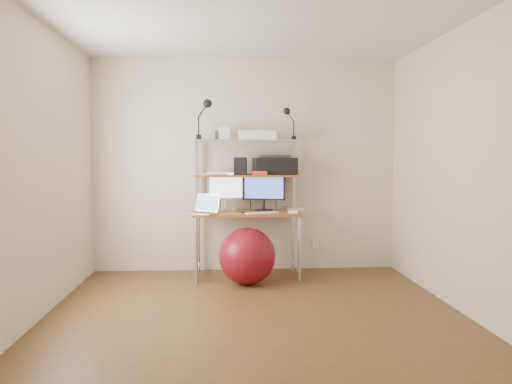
# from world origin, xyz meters

# --- Properties ---
(room) EXTENTS (3.60, 3.60, 3.60)m
(room) POSITION_xyz_m (0.00, 0.00, 1.25)
(room) COLOR brown
(room) RESTS_ON ground
(computer_desk) EXTENTS (1.20, 0.60, 1.57)m
(computer_desk) POSITION_xyz_m (0.00, 1.50, 0.96)
(computer_desk) COLOR #AB5721
(computer_desk) RESTS_ON ground
(desktop) EXTENTS (1.20, 0.60, 0.00)m
(desktop) POSITION_xyz_m (0.00, 1.44, 0.74)
(desktop) COLOR #AB5721
(desktop) RESTS_ON computer_desk
(mid_shelf) EXTENTS (1.18, 0.34, 0.00)m
(mid_shelf) POSITION_xyz_m (0.00, 1.57, 1.15)
(mid_shelf) COLOR #AB5721
(mid_shelf) RESTS_ON computer_desk
(top_shelf) EXTENTS (1.18, 0.34, 0.00)m
(top_shelf) POSITION_xyz_m (0.00, 1.57, 1.55)
(top_shelf) COLOR silver
(top_shelf) RESTS_ON computer_desk
(floor) EXTENTS (3.60, 3.60, 0.00)m
(floor) POSITION_xyz_m (0.00, 0.00, 0.00)
(floor) COLOR brown
(floor) RESTS_ON ground
(wall_outlet) EXTENTS (0.08, 0.01, 0.12)m
(wall_outlet) POSITION_xyz_m (0.85, 1.79, 0.30)
(wall_outlet) COLOR white
(wall_outlet) RESTS_ON room
(monitor_silver) EXTENTS (0.44, 0.19, 0.49)m
(monitor_silver) POSITION_xyz_m (-0.23, 1.59, 1.00)
(monitor_silver) COLOR silver
(monitor_silver) RESTS_ON desktop
(monitor_black) EXTENTS (0.49, 0.18, 0.50)m
(monitor_black) POSITION_xyz_m (0.20, 1.53, 0.99)
(monitor_black) COLOR black
(monitor_black) RESTS_ON desktop
(laptop) EXTENTS (0.38, 0.37, 0.26)m
(laptop) POSITION_xyz_m (-0.46, 1.30, 0.78)
(laptop) COLOR #B7B7BC
(laptop) RESTS_ON desktop
(keyboard) EXTENTS (0.38, 0.22, 0.01)m
(keyboard) POSITION_xyz_m (0.15, 1.26, 0.75)
(keyboard) COLOR white
(keyboard) RESTS_ON desktop
(mouse) EXTENTS (0.11, 0.08, 0.03)m
(mouse) POSITION_xyz_m (0.50, 1.26, 0.75)
(mouse) COLOR white
(mouse) RESTS_ON desktop
(mac_mini) EXTENTS (0.23, 0.23, 0.04)m
(mac_mini) POSITION_xyz_m (0.54, 1.58, 0.76)
(mac_mini) COLOR #B7B7BC
(mac_mini) RESTS_ON desktop
(phone) EXTENTS (0.07, 0.13, 0.01)m
(phone) POSITION_xyz_m (-0.03, 1.33, 0.75)
(phone) COLOR black
(phone) RESTS_ON desktop
(printer) EXTENTS (0.50, 0.36, 0.23)m
(printer) POSITION_xyz_m (0.33, 1.61, 1.26)
(printer) COLOR black
(printer) RESTS_ON mid_shelf
(nas_cube) EXTENTS (0.16, 0.16, 0.20)m
(nas_cube) POSITION_xyz_m (-0.07, 1.56, 1.25)
(nas_cube) COLOR black
(nas_cube) RESTS_ON mid_shelf
(red_box) EXTENTS (0.19, 0.14, 0.05)m
(red_box) POSITION_xyz_m (0.15, 1.48, 1.17)
(red_box) COLOR red
(red_box) RESTS_ON mid_shelf
(scanner) EXTENTS (0.45, 0.31, 0.11)m
(scanner) POSITION_xyz_m (0.12, 1.55, 1.60)
(scanner) COLOR white
(scanner) RESTS_ON top_shelf
(box_white) EXTENTS (0.13, 0.11, 0.14)m
(box_white) POSITION_xyz_m (-0.25, 1.56, 1.62)
(box_white) COLOR white
(box_white) RESTS_ON top_shelf
(box_grey) EXTENTS (0.12, 0.12, 0.11)m
(box_grey) POSITION_xyz_m (-0.29, 1.59, 1.60)
(box_grey) COLOR #2D2E30
(box_grey) RESTS_ON top_shelf
(clip_lamp_left) EXTENTS (0.18, 0.10, 0.45)m
(clip_lamp_left) POSITION_xyz_m (-0.46, 1.50, 1.88)
(clip_lamp_left) COLOR black
(clip_lamp_left) RESTS_ON top_shelf
(clip_lamp_right) EXTENTS (0.15, 0.08, 0.37)m
(clip_lamp_right) POSITION_xyz_m (0.47, 1.53, 1.82)
(clip_lamp_right) COLOR black
(clip_lamp_right) RESTS_ON top_shelf
(exercise_ball) EXTENTS (0.61, 0.61, 0.61)m
(exercise_ball) POSITION_xyz_m (-0.02, 1.09, 0.30)
(exercise_ball) COLOR maroon
(exercise_ball) RESTS_ON floor
(paper_stack) EXTENTS (0.39, 0.40, 0.02)m
(paper_stack) POSITION_xyz_m (-0.38, 1.57, 1.16)
(paper_stack) COLOR white
(paper_stack) RESTS_ON mid_shelf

